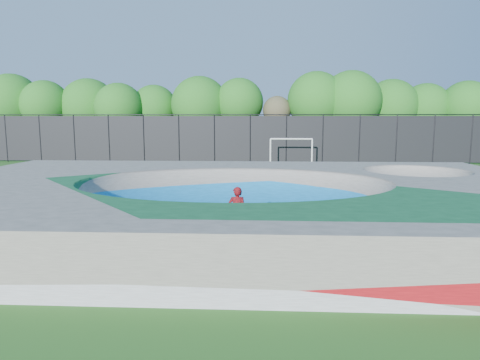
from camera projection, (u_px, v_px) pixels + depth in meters
The scene contains 7 objects.
ground at pixel (234, 223), 15.17m from camera, with size 120.00×120.00×0.00m, color #245918.
skate_deck at pixel (234, 202), 15.07m from camera, with size 22.00×14.00×1.50m, color gray.
skater at pixel (237, 211), 13.34m from camera, with size 0.57×0.37×1.57m, color #AF0E12.
skateboard at pixel (237, 235), 13.45m from camera, with size 0.78×0.22×0.05m, color black.
soccer_goal at pixel (291, 147), 32.91m from camera, with size 3.32×0.12×2.19m.
fence at pixel (250, 138), 35.64m from camera, with size 48.09×0.09×4.04m.
treeline at pixel (246, 105), 40.22m from camera, with size 52.86×7.41×8.03m.
Camera 1 is at (0.98, -14.77, 3.64)m, focal length 32.00 mm.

